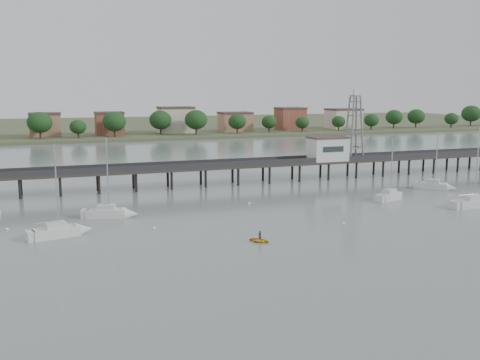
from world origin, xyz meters
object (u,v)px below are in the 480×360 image
object	(u,v)px
sailboat_c	(392,196)
yellow_dinghy	(260,242)
sailboat_f	(438,186)
sailboat_d	(479,203)
sailboat_b	(114,213)
pier	(219,167)
sailboat_a	(65,231)
lattice_tower	(354,128)

from	to	relation	value
sailboat_c	yellow_dinghy	world-z (taller)	sailboat_c
sailboat_c	sailboat_f	xyz separation A→B (m)	(14.23, 5.07, -0.00)
sailboat_c	sailboat_d	size ratio (longest dim) A/B	0.82
sailboat_d	sailboat_f	size ratio (longest dim) A/B	1.19
sailboat_b	yellow_dinghy	xyz separation A→B (m)	(16.32, -20.01, -0.64)
pier	sailboat_c	size ratio (longest dim) A/B	12.77
sailboat_d	yellow_dinghy	distance (m)	43.45
sailboat_b	sailboat_c	bearing A→B (deg)	11.86
pier	yellow_dinghy	world-z (taller)	pier
sailboat_c	yellow_dinghy	size ratio (longest dim) A/B	4.29
sailboat_c	sailboat_a	distance (m)	56.48
pier	lattice_tower	xyz separation A→B (m)	(31.50, 0.00, 7.31)
pier	sailboat_b	bearing A→B (deg)	-137.16
sailboat_f	yellow_dinghy	world-z (taller)	sailboat_f
pier	sailboat_d	distance (m)	49.31
pier	sailboat_d	size ratio (longest dim) A/B	10.44
pier	sailboat_c	xyz separation A→B (m)	(25.02, -24.42, -3.14)
sailboat_b	sailboat_f	bearing A→B (deg)	17.12
sailboat_b	lattice_tower	bearing A→B (deg)	36.44
yellow_dinghy	sailboat_d	bearing A→B (deg)	-27.25
sailboat_c	sailboat_a	size ratio (longest dim) A/B	0.89
pier	sailboat_b	world-z (taller)	sailboat_b
lattice_tower	sailboat_b	xyz separation A→B (m)	(-55.20, -21.98, -10.46)
pier	lattice_tower	world-z (taller)	lattice_tower
lattice_tower	sailboat_f	size ratio (longest dim) A/B	1.29
sailboat_c	sailboat_d	xyz separation A→B (m)	(10.34, -9.81, -0.01)
lattice_tower	sailboat_a	distance (m)	70.48
sailboat_f	sailboat_d	bearing A→B (deg)	-59.46
pier	yellow_dinghy	distance (m)	42.80
pier	sailboat_a	world-z (taller)	sailboat_a
sailboat_d	sailboat_a	size ratio (longest dim) A/B	1.09
sailboat_c	sailboat_b	xyz separation A→B (m)	(-48.72, 2.44, -0.01)
sailboat_d	sailboat_a	xyz separation A→B (m)	(-66.48, 3.62, 0.01)
lattice_tower	sailboat_f	xyz separation A→B (m)	(7.75, -19.35, -10.45)
sailboat_f	pier	bearing A→B (deg)	-161.04
lattice_tower	sailboat_f	bearing A→B (deg)	-68.16
lattice_tower	yellow_dinghy	distance (m)	58.29
pier	sailboat_a	xyz separation A→B (m)	(-31.12, -30.61, -3.15)
pier	sailboat_f	world-z (taller)	sailboat_f
lattice_tower	sailboat_d	distance (m)	36.00
sailboat_a	yellow_dinghy	bearing A→B (deg)	-40.96
lattice_tower	sailboat_c	xyz separation A→B (m)	(-6.48, -24.42, -10.45)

